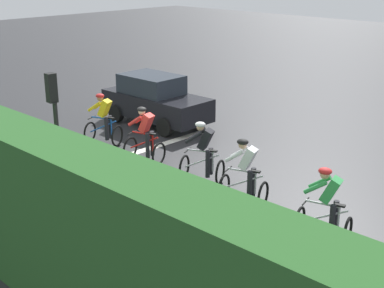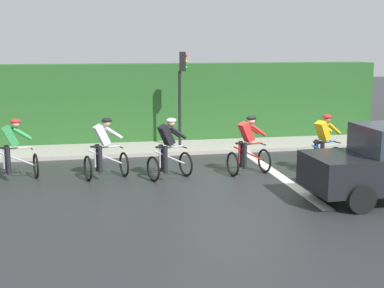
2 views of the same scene
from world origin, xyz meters
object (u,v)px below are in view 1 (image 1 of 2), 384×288
Objects in this scene: cyclist_fourth at (145,136)px; car_black at (155,100)px; cyclist_mid at (203,154)px; cyclist_lead at (327,208)px; cyclist_second at (245,174)px; traffic_light_near_crossing at (55,124)px; cyclist_trailing at (104,120)px.

car_black reaches higher than cyclist_fourth.
cyclist_mid is 1.00× the size of cyclist_fourth.
cyclist_lead and cyclist_second have the same top height.
cyclist_fourth is at bearing -88.26° from cyclist_mid.
cyclist_second is at bearing 141.51° from traffic_light_near_crossing.
cyclist_lead is at bearing 80.84° from cyclist_mid.
cyclist_fourth is 3.97m from car_black.
car_black reaches higher than cyclist_trailing.
car_black is 1.24× the size of traffic_light_near_crossing.
cyclist_second is (-0.30, -2.38, 0.00)m from cyclist_lead.
cyclist_fourth is (-0.29, -3.93, 0.00)m from cyclist_second.
cyclist_second is 0.50× the size of traffic_light_near_crossing.
cyclist_trailing is (-0.11, -4.41, 0.00)m from cyclist_mid.
traffic_light_near_crossing reaches higher than cyclist_trailing.
cyclist_fourth is at bearing 43.22° from car_black.
cyclist_fourth is at bearing 85.42° from cyclist_trailing.
cyclist_second is 4.55m from traffic_light_near_crossing.
cyclist_second is at bearing 78.03° from cyclist_mid.
cyclist_lead is 0.50× the size of traffic_light_near_crossing.
traffic_light_near_crossing reaches higher than cyclist_second.
car_black is at bearing -168.51° from cyclist_trailing.
cyclist_lead is at bearing 84.68° from cyclist_fourth.
cyclist_lead is 6.10m from traffic_light_near_crossing.
cyclist_fourth is 0.40× the size of car_black.
cyclist_mid is at bearing 60.32° from car_black.
cyclist_fourth is 0.50× the size of traffic_light_near_crossing.
car_black is 7.79m from traffic_light_near_crossing.
traffic_light_near_crossing is (3.09, -5.07, 1.43)m from cyclist_lead.
cyclist_lead and cyclist_fourth have the same top height.
car_black reaches higher than cyclist_second.
cyclist_mid is 0.50× the size of traffic_light_near_crossing.
traffic_light_near_crossing is (3.74, -1.00, 1.43)m from cyclist_mid.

